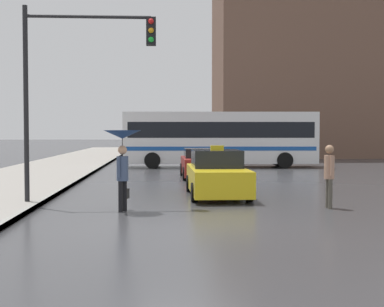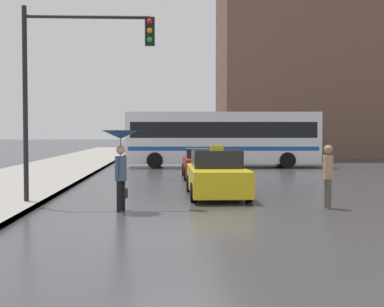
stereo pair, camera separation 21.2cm
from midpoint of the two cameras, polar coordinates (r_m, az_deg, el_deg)
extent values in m
plane|color=#38383A|center=(12.22, -0.12, -7.84)|extent=(300.00, 300.00, 0.00)
cube|color=gray|center=(12.71, -20.11, -7.24)|extent=(0.16, 120.00, 0.15)
cube|color=gold|center=(17.96, 2.35, -2.77)|extent=(1.80, 4.65, 0.81)
cube|color=black|center=(18.14, 2.28, -0.53)|extent=(1.58, 2.09, 0.58)
cylinder|color=black|center=(16.67, 5.79, -4.10)|extent=(0.20, 0.60, 0.60)
cylinder|color=black|center=(16.48, -0.11, -4.16)|extent=(0.20, 0.60, 0.60)
cylinder|color=black|center=(19.51, 4.42, -3.17)|extent=(0.20, 0.60, 0.60)
cylinder|color=black|center=(19.35, -0.61, -3.21)|extent=(0.20, 0.60, 0.60)
cube|color=yellow|center=(17.90, 2.35, 0.61)|extent=(0.44, 0.16, 0.16)
cube|color=maroon|center=(25.26, 0.79, -1.34)|extent=(1.80, 4.38, 0.79)
cube|color=black|center=(25.45, 0.75, 0.06)|extent=(1.58, 1.97, 0.43)
cylinder|color=black|center=(24.01, 3.07, -2.14)|extent=(0.20, 0.60, 0.60)
cylinder|color=black|center=(23.88, -1.02, -2.17)|extent=(0.20, 0.60, 0.60)
cylinder|color=black|center=(26.71, 2.40, -1.70)|extent=(0.20, 0.60, 0.60)
cylinder|color=black|center=(26.59, -1.27, -1.71)|extent=(0.20, 0.60, 0.60)
cube|color=silver|center=(33.00, 2.81, 1.70)|extent=(11.81, 3.02, 3.11)
cube|color=black|center=(33.00, 2.81, 2.52)|extent=(11.23, 3.01, 0.95)
cube|color=#194C9E|center=(33.01, 2.81, 0.59)|extent=(11.46, 3.03, 0.24)
cylinder|color=black|center=(31.83, -4.44, -0.74)|extent=(0.97, 0.32, 0.96)
cylinder|color=black|center=(34.22, -4.20, -0.53)|extent=(0.97, 0.32, 0.96)
cylinder|color=black|center=(32.33, 9.69, -0.72)|extent=(0.97, 0.32, 0.96)
cylinder|color=black|center=(34.68, 8.96, -0.51)|extent=(0.97, 0.32, 0.96)
cylinder|color=black|center=(14.53, -8.05, -4.58)|extent=(0.16, 0.16, 0.84)
cylinder|color=black|center=(14.72, -7.60, -4.49)|extent=(0.16, 0.16, 0.84)
cylinder|color=#3D4C6B|center=(14.56, -7.84, -1.60)|extent=(0.43, 0.43, 0.66)
sphere|color=tan|center=(14.53, -7.85, 0.38)|extent=(0.24, 0.24, 0.24)
cylinder|color=#3D4C6B|center=(14.38, -8.25, -1.45)|extent=(0.09, 0.09, 0.56)
cylinder|color=#3D4C6B|center=(14.72, -7.44, -1.36)|extent=(0.09, 0.09, 0.56)
cone|color=navy|center=(14.52, -7.86, 2.02)|extent=(1.01, 1.01, 0.23)
cylinder|color=black|center=(14.53, -7.85, 0.66)|extent=(0.02, 0.02, 0.69)
cube|color=#262628|center=(14.88, -7.43, -4.25)|extent=(0.17, 0.21, 0.28)
cylinder|color=#4C473D|center=(15.64, 13.90, -4.14)|extent=(0.12, 0.12, 0.84)
cylinder|color=#4C473D|center=(15.43, 14.16, -4.23)|extent=(0.12, 0.12, 0.84)
cylinder|color=tan|center=(15.47, 14.05, -1.42)|extent=(0.29, 0.29, 0.66)
sphere|color=#997051|center=(15.45, 14.07, 0.44)|extent=(0.24, 0.24, 0.24)
cylinder|color=tan|center=(15.64, 13.85, -1.20)|extent=(0.07, 0.07, 0.56)
cylinder|color=tan|center=(15.30, 14.27, -1.28)|extent=(0.07, 0.07, 0.56)
cylinder|color=black|center=(16.15, -17.64, 4.79)|extent=(0.14, 0.14, 5.77)
cylinder|color=black|center=(16.14, -11.37, 14.11)|extent=(3.59, 0.10, 0.10)
cube|color=black|center=(15.92, -4.78, 12.85)|extent=(0.28, 0.28, 0.80)
sphere|color=red|center=(15.82, -4.79, 13.88)|extent=(0.16, 0.16, 0.16)
sphere|color=orange|center=(15.77, -4.79, 12.95)|extent=(0.16, 0.16, 0.16)
sphere|color=green|center=(15.72, -4.79, 12.02)|extent=(0.16, 0.16, 0.16)
cube|color=brown|center=(49.56, 11.64, 13.95)|extent=(15.24, 9.30, 24.44)
camera|label=1|loc=(0.11, -90.32, -0.01)|focal=50.00mm
camera|label=2|loc=(0.11, 89.68, 0.01)|focal=50.00mm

